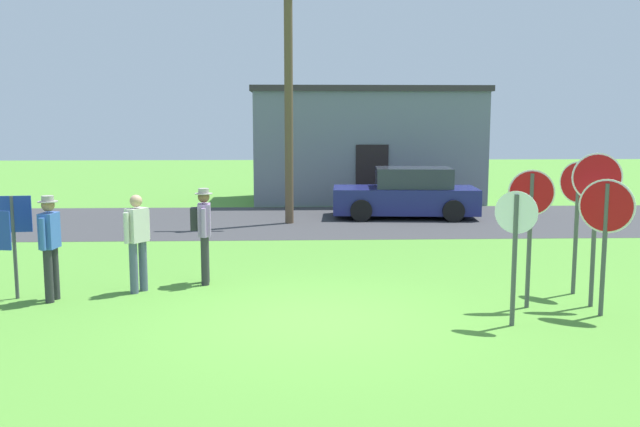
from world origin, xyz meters
TOP-DOWN VIEW (x-y plane):
  - ground_plane at (0.00, 0.00)m, footprint 80.00×80.00m
  - street_asphalt at (0.00, 9.97)m, footprint 60.00×6.40m
  - building_background at (2.30, 15.13)m, footprint 8.20×3.98m
  - utility_pole at (-0.48, 9.58)m, footprint 1.80×0.24m
  - parked_car_on_street at (3.06, 10.63)m, footprint 4.42×2.27m
  - stop_sign_low_front at (4.40, 1.38)m, footprint 0.42×0.58m
  - stop_sign_far_back at (3.32, 0.55)m, footprint 0.72×0.11m
  - stop_sign_leaning_right at (2.78, -0.38)m, footprint 0.52×0.33m
  - stop_sign_nearest at (4.36, 0.61)m, footprint 0.75×0.21m
  - stop_sign_rear_right at (4.28, 0.06)m, footprint 0.65×0.51m
  - person_holding_notes at (-3.05, 1.80)m, footprint 0.38×0.49m
  - person_near_signs at (-4.34, 1.27)m, footprint 0.31×0.57m
  - person_with_sunhat at (-2.00, 2.36)m, footprint 0.41×0.57m
  - info_panel_leftmost at (-4.98, 1.44)m, footprint 0.60×0.09m

SIDE VIEW (x-z plane):
  - ground_plane at x=0.00m, z-range 0.00..0.00m
  - street_asphalt at x=0.00m, z-range 0.00..0.01m
  - parked_car_on_street at x=3.06m, z-range -0.07..1.44m
  - person_holding_notes at x=-3.05m, z-range 0.11..1.80m
  - person_near_signs at x=-4.34m, z-range 0.12..1.85m
  - person_with_sunhat at x=-2.00m, z-range 0.14..1.88m
  - info_panel_leftmost at x=-4.98m, z-range 0.33..2.05m
  - stop_sign_leaning_right at x=2.78m, z-range 0.32..2.28m
  - stop_sign_rear_right at x=4.28m, z-range 0.38..2.47m
  - stop_sign_far_back at x=3.32m, z-range 0.39..2.58m
  - stop_sign_low_front at x=4.40m, z-range 0.40..2.67m
  - stop_sign_nearest at x=4.36m, z-range 0.45..2.90m
  - building_background at x=2.30m, z-range 0.01..4.09m
  - utility_pole at x=-0.48m, z-range 0.18..7.56m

